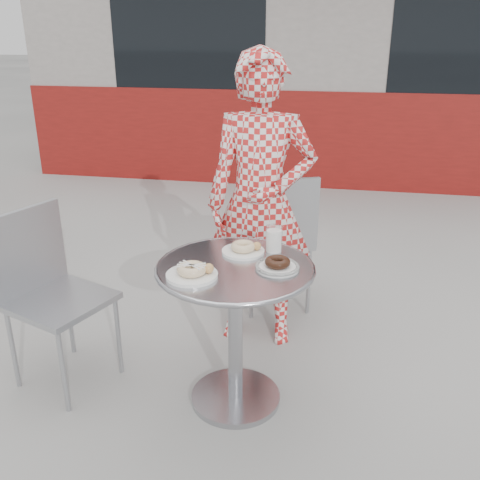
% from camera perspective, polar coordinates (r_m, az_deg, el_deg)
% --- Properties ---
extents(ground, '(60.00, 60.00, 0.00)m').
position_cam_1_polar(ground, '(2.57, -0.51, -16.62)').
color(ground, '#A8A5A0').
rests_on(ground, ground).
extents(storefront, '(6.02, 4.55, 3.00)m').
position_cam_1_polar(storefront, '(7.55, 8.21, 20.71)').
color(storefront, gray).
rests_on(storefront, ground).
extents(bistro_table, '(0.67, 0.67, 0.68)m').
position_cam_1_polar(bistro_table, '(2.29, -0.51, -6.53)').
color(bistro_table, '#B4B5B9').
rests_on(bistro_table, ground).
extents(chair_far, '(0.51, 0.51, 0.84)m').
position_cam_1_polar(chair_far, '(3.25, 3.70, -2.63)').
color(chair_far, '#A1A4A9').
rests_on(chair_far, ground).
extents(chair_left, '(0.52, 0.51, 0.84)m').
position_cam_1_polar(chair_left, '(2.69, -18.31, -9.30)').
color(chair_left, '#A1A4A9').
rests_on(chair_left, ground).
extents(seated_person, '(0.57, 0.39, 1.52)m').
position_cam_1_polar(seated_person, '(2.73, 2.22, 3.89)').
color(seated_person, red).
rests_on(seated_person, ground).
extents(plate_far, '(0.19, 0.19, 0.05)m').
position_cam_1_polar(plate_far, '(2.34, 0.42, -0.94)').
color(plate_far, white).
rests_on(plate_far, bistro_table).
extents(plate_near, '(0.21, 0.21, 0.06)m').
position_cam_1_polar(plate_near, '(2.12, -5.07, -3.39)').
color(plate_near, white).
rests_on(plate_near, bistro_table).
extents(plate_checker, '(0.18, 0.18, 0.05)m').
position_cam_1_polar(plate_checker, '(2.19, 4.02, -2.71)').
color(plate_checker, white).
rests_on(plate_checker, bistro_table).
extents(milk_cup, '(0.07, 0.07, 0.12)m').
position_cam_1_polar(milk_cup, '(2.35, 3.64, 0.05)').
color(milk_cup, white).
rests_on(milk_cup, bistro_table).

